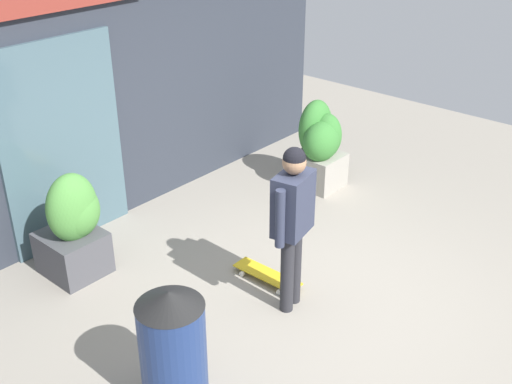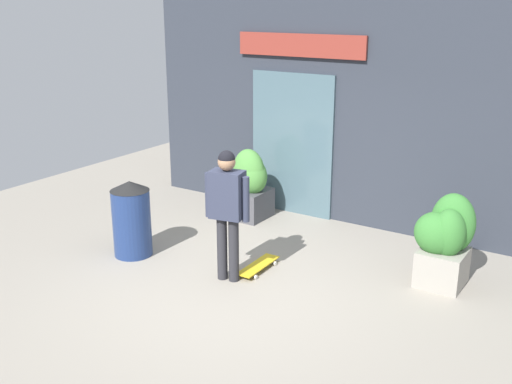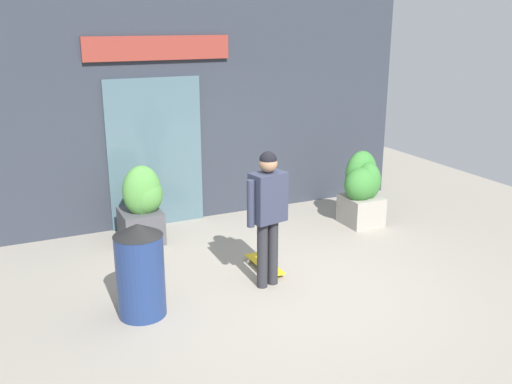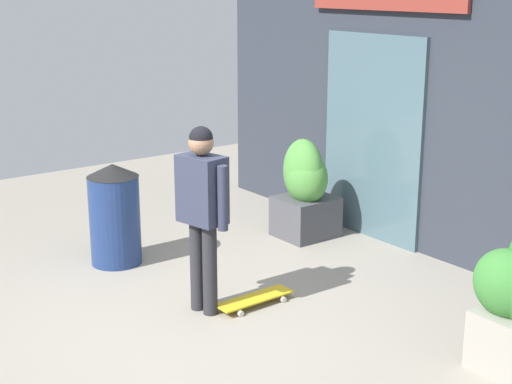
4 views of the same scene
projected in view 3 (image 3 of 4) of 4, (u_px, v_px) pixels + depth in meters
The scene contains 7 objects.
ground_plane at pixel (292, 287), 6.95m from camera, with size 12.00×12.00×0.00m, color gray.
building_facade at pixel (202, 104), 9.02m from camera, with size 7.03×0.31×3.73m.
skateboarder at pixel (268, 205), 6.71m from camera, with size 0.58×0.34×1.69m.
skateboard at pixel (264, 264), 7.45m from camera, with size 0.28×0.78×0.08m.
planter_box_left at pixel (142, 205), 8.22m from camera, with size 0.62×0.64×1.16m.
planter_box_right at pixel (362, 188), 8.95m from camera, with size 0.68×0.60×1.17m.
trash_bin at pixel (140, 270), 6.16m from camera, with size 0.54×0.54×1.07m.
Camera 3 is at (-3.05, -5.54, 3.15)m, focal length 39.77 mm.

